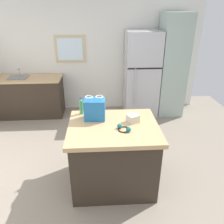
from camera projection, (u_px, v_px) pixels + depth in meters
ground at (97, 179)px, 3.27m from camera, size 6.44×6.44×0.00m
back_wall at (95, 55)px, 5.14m from camera, size 4.83×0.13×2.57m
kitchen_island at (113, 155)px, 3.05m from camera, size 1.16×0.97×0.92m
refrigerator at (141, 75)px, 4.97m from camera, size 0.73×0.72×1.87m
tall_cabinet at (172, 66)px, 4.93m from camera, size 0.57×0.64×2.22m
sink_counter at (31, 96)px, 5.06m from camera, size 1.44×0.65×1.08m
shopping_bag at (95, 109)px, 2.96m from camera, size 0.29×0.21×0.33m
small_box at (133, 118)px, 2.91m from camera, size 0.18×0.18×0.10m
bottle at (81, 106)px, 3.11m from camera, size 0.05×0.05×0.26m
ear_defenders at (124, 128)px, 2.74m from camera, size 0.21×0.21×0.06m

